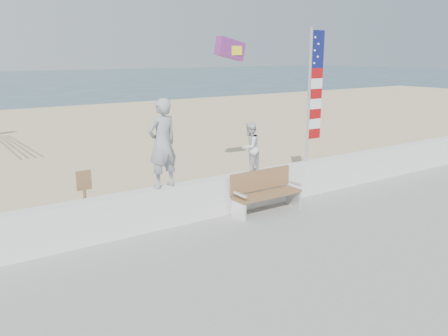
{
  "coord_description": "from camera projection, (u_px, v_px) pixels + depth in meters",
  "views": [
    {
      "loc": [
        -5.83,
        -6.96,
        3.93
      ],
      "look_at": [
        0.2,
        1.8,
        1.35
      ],
      "focal_mm": 38.0,
      "sensor_mm": 36.0,
      "label": 1
    }
  ],
  "objects": [
    {
      "name": "sign",
      "position": [
        85.0,
        198.0,
        10.06
      ],
      "size": [
        0.32,
        0.07,
        1.46
      ],
      "color": "brown",
      "rests_on": "sand"
    },
    {
      "name": "seawall",
      "position": [
        212.0,
        197.0,
        11.16
      ],
      "size": [
        30.0,
        0.35,
        0.9
      ],
      "primitive_type": "cube",
      "color": "silver",
      "rests_on": "boardwalk"
    },
    {
      "name": "flag",
      "position": [
        313.0,
        90.0,
        12.34
      ],
      "size": [
        0.5,
        0.08,
        3.5
      ],
      "color": "silver",
      "rests_on": "seawall"
    },
    {
      "name": "adult",
      "position": [
        162.0,
        144.0,
        10.13
      ],
      "size": [
        0.77,
        0.57,
        1.94
      ],
      "primitive_type": "imported",
      "rotation": [
        0.0,
        0.0,
        3.3
      ],
      "color": "gray",
      "rests_on": "seawall"
    },
    {
      "name": "ground",
      "position": [
        266.0,
        250.0,
        9.71
      ],
      "size": [
        220.0,
        220.0,
        0.0
      ],
      "primitive_type": "plane",
      "color": "#2C4958",
      "rests_on": "ground"
    },
    {
      "name": "parafoil_kite",
      "position": [
        231.0,
        49.0,
        13.95
      ],
      "size": [
        1.06,
        0.37,
        0.71
      ],
      "color": "red",
      "rests_on": "ground"
    },
    {
      "name": "child",
      "position": [
        250.0,
        148.0,
        11.52
      ],
      "size": [
        0.73,
        0.66,
        1.24
      ],
      "primitive_type": "imported",
      "rotation": [
        0.0,
        0.0,
        3.53
      ],
      "color": "silver",
      "rests_on": "seawall"
    },
    {
      "name": "bench",
      "position": [
        265.0,
        191.0,
        11.46
      ],
      "size": [
        1.8,
        0.57,
        1.0
      ],
      "color": "brown",
      "rests_on": "boardwalk"
    },
    {
      "name": "sand",
      "position": [
        105.0,
        165.0,
        16.91
      ],
      "size": [
        90.0,
        40.0,
        0.08
      ],
      "primitive_type": "cube",
      "color": "#D0BB8A",
      "rests_on": "ground"
    }
  ]
}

